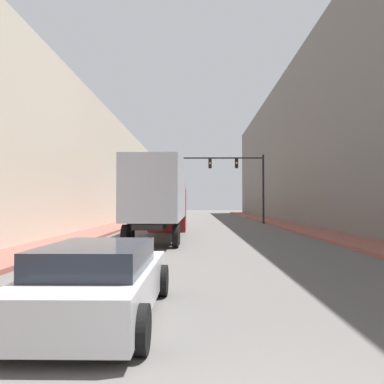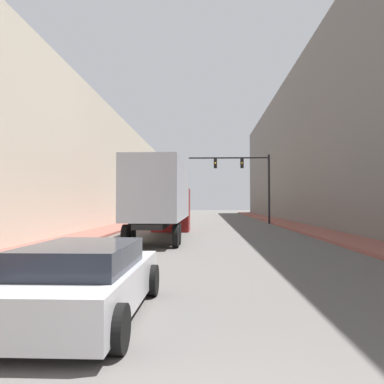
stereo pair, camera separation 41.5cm
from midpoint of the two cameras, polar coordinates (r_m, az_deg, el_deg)
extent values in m
cube|color=brown|center=(32.85, 15.14, -4.85)|extent=(2.33, 80.00, 0.15)
cube|color=brown|center=(32.71, -9.36, -4.90)|extent=(2.33, 80.00, 0.15)
cube|color=#66605B|center=(34.42, 21.89, 7.73)|extent=(6.00, 80.00, 14.97)
cube|color=#BCB29E|center=(33.88, -16.25, 3.51)|extent=(6.00, 80.00, 9.91)
cube|color=#B2B7C1|center=(19.73, -4.17, 0.10)|extent=(2.46, 9.41, 2.87)
cube|color=black|center=(19.74, -4.18, -4.51)|extent=(1.23, 9.41, 0.24)
cube|color=maroon|center=(25.51, -2.70, -2.75)|extent=(2.46, 2.23, 2.90)
cylinder|color=black|center=(16.49, -9.33, -6.62)|extent=(0.25, 1.00, 1.00)
cylinder|color=black|center=(16.19, -1.76, -6.74)|extent=(0.25, 1.00, 1.00)
cylinder|color=black|center=(17.66, -8.54, -6.30)|extent=(0.25, 1.00, 1.00)
cylinder|color=black|center=(17.38, -1.48, -6.39)|extent=(0.25, 1.00, 1.00)
cylinder|color=black|center=(25.66, -5.11, -4.86)|extent=(0.25, 1.00, 1.00)
cylinder|color=black|center=(25.48, -0.27, -4.89)|extent=(0.25, 1.00, 1.00)
cube|color=#B7B7BC|center=(6.76, -14.06, -13.77)|extent=(1.80, 4.29, 0.66)
cube|color=#1E232D|center=(6.46, -14.57, -9.48)|extent=(1.58, 2.36, 0.41)
cylinder|color=black|center=(8.41, -17.24, -12.62)|extent=(0.25, 0.64, 0.64)
cylinder|color=black|center=(8.01, -4.69, -13.25)|extent=(0.25, 0.64, 0.64)
cylinder|color=black|center=(5.14, -9.02, -19.87)|extent=(0.25, 0.64, 0.64)
cylinder|color=black|center=(35.45, 11.97, 0.44)|extent=(0.20, 0.20, 6.44)
cube|color=black|center=(35.25, 5.94, 5.19)|extent=(7.45, 0.12, 0.12)
cube|color=black|center=(35.29, 7.96, 4.35)|extent=(0.30, 0.24, 0.90)
sphere|color=gold|center=(35.16, 7.98, 4.38)|extent=(0.18, 0.18, 0.18)
cube|color=black|center=(35.14, 3.92, 4.37)|extent=(0.30, 0.24, 0.90)
sphere|color=gold|center=(35.00, 3.93, 4.39)|extent=(0.18, 0.18, 0.18)
camera|label=1|loc=(0.21, -89.25, -0.02)|focal=35.00mm
camera|label=2|loc=(0.21, 90.75, 0.02)|focal=35.00mm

